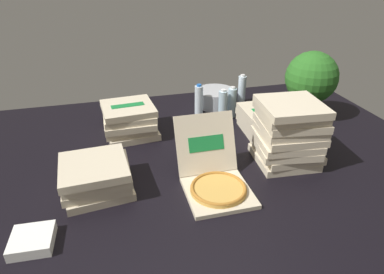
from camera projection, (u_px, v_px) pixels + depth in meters
ground_plane at (194, 166)px, 2.08m from camera, size 3.20×2.40×0.02m
open_pizza_box at (215, 177)px, 1.85m from camera, size 0.34×0.49×0.34m
pizza_stack_right_mid at (267, 120)px, 2.43m from camera, size 0.37×0.36×0.18m
pizza_stack_left_far at (129, 120)px, 2.39m from camera, size 0.38×0.38×0.22m
pizza_stack_right_far at (288, 133)px, 2.03m from camera, size 0.41×0.40×0.40m
pizza_stack_right_near at (96, 176)px, 1.82m from camera, size 0.38×0.38×0.18m
ice_bucket at (215, 98)px, 2.88m from camera, size 0.33×0.33×0.14m
water_bottle_0 at (232, 103)px, 2.65m from camera, size 0.07×0.07×0.25m
water_bottle_1 at (223, 105)px, 2.60m from camera, size 0.07×0.07×0.25m
water_bottle_2 at (199, 100)px, 2.69m from camera, size 0.07×0.07×0.25m
water_bottle_3 at (242, 89)px, 2.91m from camera, size 0.07×0.07×0.25m
potted_plant at (311, 80)px, 2.57m from camera, size 0.39×0.39×0.52m
napkin_pile at (32, 240)px, 1.49m from camera, size 0.19×0.19×0.05m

